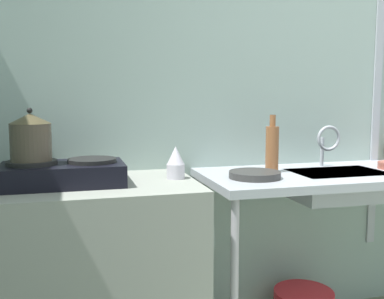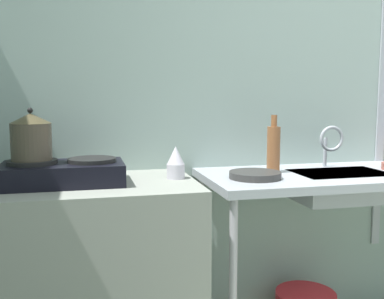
{
  "view_description": "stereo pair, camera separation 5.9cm",
  "coord_description": "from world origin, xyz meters",
  "px_view_note": "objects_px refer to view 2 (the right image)",
  "views": [
    {
      "loc": [
        -1.51,
        -0.67,
        1.28
      ],
      "look_at": [
        -0.96,
        1.34,
        1.03
      ],
      "focal_mm": 41.79,
      "sensor_mm": 36.0,
      "label": 1
    },
    {
      "loc": [
        -1.45,
        -0.68,
        1.28
      ],
      "look_at": [
        -0.96,
        1.34,
        1.03
      ],
      "focal_mm": 41.79,
      "sensor_mm": 36.0,
      "label": 2
    }
  ],
  "objects_px": {
    "pot_on_left_burner": "(31,136)",
    "bottle_by_sink": "(274,148)",
    "percolator": "(176,163)",
    "faucet": "(331,141)",
    "stove": "(63,172)",
    "sink_basin": "(340,186)",
    "frying_pan": "(255,175)"
  },
  "relations": [
    {
      "from": "pot_on_left_burner",
      "to": "bottle_by_sink",
      "type": "xyz_separation_m",
      "value": [
        1.16,
        0.07,
        -0.09
      ]
    },
    {
      "from": "percolator",
      "to": "faucet",
      "type": "relative_size",
      "value": 0.67
    },
    {
      "from": "stove",
      "to": "pot_on_left_burner",
      "type": "xyz_separation_m",
      "value": [
        -0.13,
        -0.0,
        0.16
      ]
    },
    {
      "from": "stove",
      "to": "percolator",
      "type": "xyz_separation_m",
      "value": [
        0.51,
        0.02,
        0.02
      ]
    },
    {
      "from": "stove",
      "to": "sink_basin",
      "type": "height_order",
      "value": "stove"
    },
    {
      "from": "stove",
      "to": "percolator",
      "type": "relative_size",
      "value": 3.4
    },
    {
      "from": "faucet",
      "to": "frying_pan",
      "type": "height_order",
      "value": "faucet"
    },
    {
      "from": "percolator",
      "to": "faucet",
      "type": "distance_m",
      "value": 0.89
    },
    {
      "from": "stove",
      "to": "pot_on_left_burner",
      "type": "height_order",
      "value": "pot_on_left_burner"
    },
    {
      "from": "faucet",
      "to": "frying_pan",
      "type": "xyz_separation_m",
      "value": [
        -0.51,
        -0.19,
        -0.13
      ]
    },
    {
      "from": "stove",
      "to": "frying_pan",
      "type": "relative_size",
      "value": 2.14
    },
    {
      "from": "percolator",
      "to": "sink_basin",
      "type": "height_order",
      "value": "percolator"
    },
    {
      "from": "sink_basin",
      "to": "faucet",
      "type": "height_order",
      "value": "faucet"
    },
    {
      "from": "bottle_by_sink",
      "to": "frying_pan",
      "type": "bearing_deg",
      "value": -138.24
    },
    {
      "from": "percolator",
      "to": "bottle_by_sink",
      "type": "xyz_separation_m",
      "value": [
        0.52,
        0.05,
        0.05
      ]
    },
    {
      "from": "bottle_by_sink",
      "to": "sink_basin",
      "type": "bearing_deg",
      "value": -13.45
    },
    {
      "from": "faucet",
      "to": "bottle_by_sink",
      "type": "xyz_separation_m",
      "value": [
        -0.36,
        -0.06,
        -0.02
      ]
    },
    {
      "from": "pot_on_left_burner",
      "to": "sink_basin",
      "type": "xyz_separation_m",
      "value": [
        1.5,
        -0.01,
        -0.29
      ]
    },
    {
      "from": "faucet",
      "to": "frying_pan",
      "type": "bearing_deg",
      "value": -159.3
    },
    {
      "from": "pot_on_left_burner",
      "to": "bottle_by_sink",
      "type": "bearing_deg",
      "value": 3.57
    },
    {
      "from": "percolator",
      "to": "bottle_by_sink",
      "type": "relative_size",
      "value": 0.53
    },
    {
      "from": "pot_on_left_burner",
      "to": "frying_pan",
      "type": "height_order",
      "value": "pot_on_left_burner"
    },
    {
      "from": "sink_basin",
      "to": "frying_pan",
      "type": "distance_m",
      "value": 0.5
    },
    {
      "from": "bottle_by_sink",
      "to": "percolator",
      "type": "bearing_deg",
      "value": -174.45
    },
    {
      "from": "sink_basin",
      "to": "pot_on_left_burner",
      "type": "bearing_deg",
      "value": 179.67
    },
    {
      "from": "percolator",
      "to": "sink_basin",
      "type": "bearing_deg",
      "value": -2.01
    },
    {
      "from": "pot_on_left_burner",
      "to": "stove",
      "type": "bearing_deg",
      "value": 0.0
    },
    {
      "from": "frying_pan",
      "to": "percolator",
      "type": "bearing_deg",
      "value": 166.82
    },
    {
      "from": "percolator",
      "to": "stove",
      "type": "bearing_deg",
      "value": -177.58
    },
    {
      "from": "pot_on_left_burner",
      "to": "percolator",
      "type": "relative_size",
      "value": 1.46
    },
    {
      "from": "frying_pan",
      "to": "sink_basin",
      "type": "bearing_deg",
      "value": 6.49
    },
    {
      "from": "percolator",
      "to": "faucet",
      "type": "xyz_separation_m",
      "value": [
        0.88,
        0.11,
        0.07
      ]
    }
  ]
}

